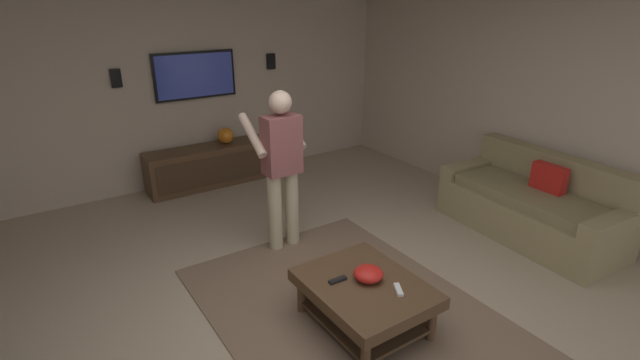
{
  "coord_description": "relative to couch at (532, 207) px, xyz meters",
  "views": [
    {
      "loc": [
        -2.52,
        1.71,
        2.45
      ],
      "look_at": [
        0.61,
        -0.37,
        0.96
      ],
      "focal_mm": 25.93,
      "sensor_mm": 36.0,
      "label": 1
    }
  ],
  "objects": [
    {
      "name": "ground_plane",
      "position": [
        0.0,
        2.75,
        -0.32
      ],
      "size": [
        8.64,
        8.64,
        0.0
      ],
      "primitive_type": "plane",
      "color": "tan"
    },
    {
      "name": "wall_back_tv",
      "position": [
        3.65,
        2.75,
        1.0
      ],
      "size": [
        0.1,
        6.7,
        2.64
      ],
      "primitive_type": "cube",
      "color": "#BCA893",
      "rests_on": "ground"
    },
    {
      "name": "wall_side_window",
      "position": [
        0.0,
        -0.56,
        1.0
      ],
      "size": [
        7.4,
        0.1,
        2.64
      ],
      "primitive_type": "cube",
      "color": "#C6B09B",
      "rests_on": "ground"
    },
    {
      "name": "area_rug",
      "position": [
        -0.0,
        2.5,
        -0.31
      ],
      "size": [
        2.78,
        2.04,
        0.01
      ],
      "primitive_type": "cube",
      "color": "#7A604C",
      "rests_on": "ground"
    },
    {
      "name": "couch",
      "position": [
        0.0,
        0.0,
        0.0
      ],
      "size": [
        1.95,
        0.97,
        0.87
      ],
      "rotation": [
        0.0,
        0.0,
        1.51
      ],
      "color": "#93845B",
      "rests_on": "ground"
    },
    {
      "name": "coffee_table",
      "position": [
        -0.2,
        2.5,
        -0.02
      ],
      "size": [
        1.0,
        0.8,
        0.4
      ],
      "color": "#513823",
      "rests_on": "ground"
    },
    {
      "name": "media_console",
      "position": [
        3.32,
        2.4,
        -0.04
      ],
      "size": [
        0.45,
        1.7,
        0.55
      ],
      "rotation": [
        0.0,
        0.0,
        3.14
      ],
      "color": "#513823",
      "rests_on": "ground"
    },
    {
      "name": "tv",
      "position": [
        3.56,
        2.4,
        1.16
      ],
      "size": [
        0.05,
        1.1,
        0.62
      ],
      "rotation": [
        0.0,
        0.0,
        3.14
      ],
      "color": "black"
    },
    {
      "name": "person_standing",
      "position": [
        1.28,
        2.39,
        0.61
      ],
      "size": [
        0.53,
        0.53,
        1.64
      ],
      "rotation": [
        0.0,
        0.0,
        0.01
      ],
      "color": "#C6B793",
      "rests_on": "ground"
    },
    {
      "name": "bowl",
      "position": [
        -0.18,
        2.45,
        0.13
      ],
      "size": [
        0.23,
        0.23,
        0.1
      ],
      "primitive_type": "ellipsoid",
      "color": "red",
      "rests_on": "coffee_table"
    },
    {
      "name": "remote_white",
      "position": [
        -0.43,
        2.36,
        0.09
      ],
      "size": [
        0.15,
        0.11,
        0.02
      ],
      "primitive_type": "cube",
      "rotation": [
        0.0,
        0.0,
        5.79
      ],
      "color": "white",
      "rests_on": "coffee_table"
    },
    {
      "name": "remote_black",
      "position": [
        -0.07,
        2.66,
        0.09
      ],
      "size": [
        0.05,
        0.15,
        0.02
      ],
      "primitive_type": "cube",
      "rotation": [
        0.0,
        0.0,
        4.68
      ],
      "color": "black",
      "rests_on": "coffee_table"
    },
    {
      "name": "vase_round",
      "position": [
        3.34,
        2.13,
        0.34
      ],
      "size": [
        0.22,
        0.22,
        0.22
      ],
      "primitive_type": "sphere",
      "color": "orange",
      "rests_on": "media_console"
    },
    {
      "name": "wall_speaker_left",
      "position": [
        3.57,
        1.26,
        1.26
      ],
      "size": [
        0.06,
        0.12,
        0.22
      ],
      "primitive_type": "cube",
      "color": "black"
    },
    {
      "name": "wall_speaker_right",
      "position": [
        3.57,
        3.38,
        1.21
      ],
      "size": [
        0.06,
        0.12,
        0.22
      ],
      "primitive_type": "cube",
      "color": "black"
    }
  ]
}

